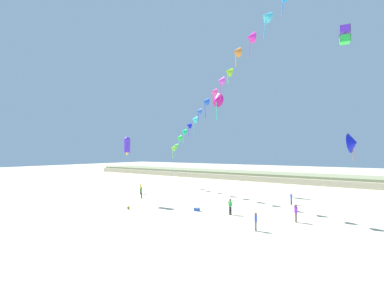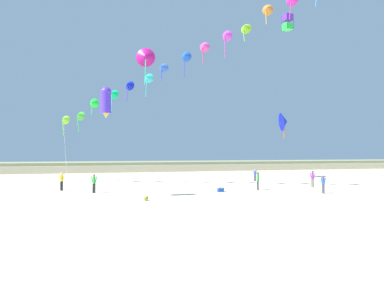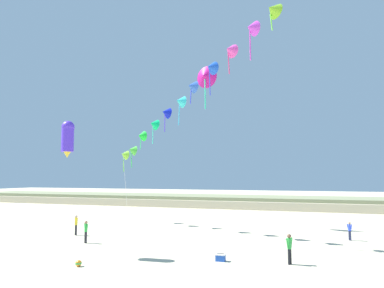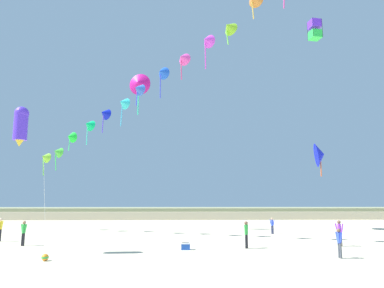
{
  "view_description": "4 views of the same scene",
  "coord_description": "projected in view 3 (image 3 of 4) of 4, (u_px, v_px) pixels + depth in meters",
  "views": [
    {
      "loc": [
        17.43,
        -15.57,
        6.84
      ],
      "look_at": [
        0.54,
        9.11,
        7.82
      ],
      "focal_mm": 24.0,
      "sensor_mm": 36.0,
      "label": 1
    },
    {
      "loc": [
        -9.9,
        -20.24,
        3.67
      ],
      "look_at": [
        -1.12,
        12.39,
        4.48
      ],
      "focal_mm": 32.0,
      "sensor_mm": 36.0,
      "label": 2
    },
    {
      "loc": [
        6.13,
        -11.16,
        5.11
      ],
      "look_at": [
        -1.81,
        12.11,
        7.47
      ],
      "focal_mm": 32.0,
      "sensor_mm": 36.0,
      "label": 3
    },
    {
      "loc": [
        0.64,
        -13.04,
        3.16
      ],
      "look_at": [
        1.32,
        10.89,
        7.07
      ],
      "focal_mm": 32.0,
      "sensor_mm": 36.0,
      "label": 4
    }
  ],
  "objects": [
    {
      "name": "person_near_left",
      "position": [
        76.0,
        223.0,
        30.1
      ],
      "size": [
        0.56,
        0.4,
        1.75
      ],
      "color": "black",
      "rests_on": "ground"
    },
    {
      "name": "large_kite_high_solo",
      "position": [
        68.0,
        138.0,
        23.44
      ],
      "size": [
        0.94,
        0.93,
        2.55
      ],
      "color": "#5632DF"
    },
    {
      "name": "kite_banner_string",
      "position": [
        210.0,
        69.0,
        27.96
      ],
      "size": [
        27.28,
        18.56,
        20.97
      ],
      "color": "#8EDE36"
    },
    {
      "name": "beach_ball",
      "position": [
        78.0,
        263.0,
        19.55
      ],
      "size": [
        0.36,
        0.36,
        0.36
      ],
      "color": "orange",
      "rests_on": "ground"
    },
    {
      "name": "person_near_right",
      "position": [
        289.0,
        247.0,
        20.1
      ],
      "size": [
        0.39,
        0.57,
        1.75
      ],
      "color": "black",
      "rests_on": "ground"
    },
    {
      "name": "large_kite_low_lead",
      "position": [
        205.0,
        76.0,
        37.39
      ],
      "size": [
        2.6,
        1.36,
        4.85
      ],
      "color": "#C71682"
    },
    {
      "name": "dune_ridge",
      "position": [
        271.0,
        202.0,
        57.22
      ],
      "size": [
        120.0,
        11.89,
        1.79
      ],
      "color": "beige",
      "rests_on": "ground"
    },
    {
      "name": "person_far_left",
      "position": [
        86.0,
        230.0,
        26.54
      ],
      "size": [
        0.56,
        0.35,
        1.7
      ],
      "color": "black",
      "rests_on": "ground"
    },
    {
      "name": "beach_cooler",
      "position": [
        221.0,
        258.0,
        20.81
      ],
      "size": [
        0.58,
        0.41,
        0.46
      ],
      "color": "blue",
      "rests_on": "ground"
    },
    {
      "name": "person_far_center",
      "position": [
        350.0,
        230.0,
        27.62
      ],
      "size": [
        0.41,
        0.43,
        1.49
      ],
      "color": "#282D4C",
      "rests_on": "ground"
    }
  ]
}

